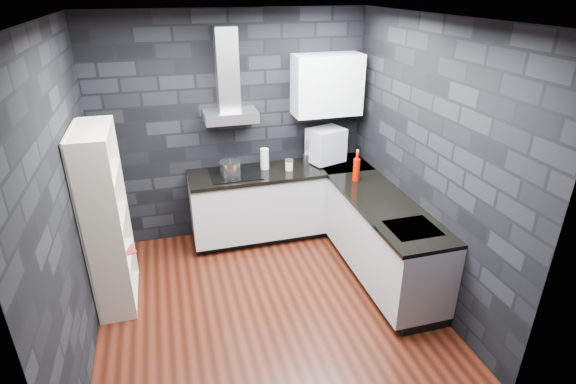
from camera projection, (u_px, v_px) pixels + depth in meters
name	position (u px, v px, depth m)	size (l,w,h in m)	color
ground	(267.00, 304.00, 4.53)	(3.20, 3.20, 0.00)	#42180D
ceiling	(260.00, 18.00, 3.38)	(3.20, 3.20, 0.00)	silver
wall_back	(233.00, 129.00, 5.37)	(3.20, 0.05, 2.70)	black
wall_front	(328.00, 293.00, 2.54)	(3.20, 0.05, 2.70)	black
wall_left	(64.00, 204.00, 3.55)	(0.05, 3.20, 2.70)	black
wall_right	(427.00, 163.00, 4.35)	(0.05, 3.20, 2.70)	black
toekick_back	(280.00, 229.00, 5.80)	(2.18, 0.50, 0.10)	black
toekick_right	(383.00, 273.00, 4.92)	(0.50, 1.78, 0.10)	black
counter_back_cab	(281.00, 200.00, 5.58)	(2.20, 0.60, 0.76)	#BCBDC1
counter_right_cab	(384.00, 240.00, 4.73)	(0.60, 1.80, 0.76)	#BCBDC1
counter_back_top	(281.00, 171.00, 5.40)	(2.20, 0.62, 0.04)	black
counter_right_top	(386.00, 206.00, 4.56)	(0.62, 1.80, 0.04)	black
counter_corner_top	(343.00, 164.00, 5.60)	(0.62, 0.62, 0.04)	black
hood_body	(231.00, 116.00, 5.10)	(0.60, 0.34, 0.12)	silver
hood_chimney	(227.00, 69.00, 4.94)	(0.24, 0.20, 0.90)	silver
upper_cabinet	(327.00, 85.00, 5.25)	(0.80, 0.35, 0.70)	white
cooktop	(236.00, 174.00, 5.26)	(0.58, 0.50, 0.01)	black
sink_rim	(413.00, 228.00, 4.12)	(0.44, 0.40, 0.01)	silver
pot	(230.00, 169.00, 5.19)	(0.24, 0.24, 0.14)	#BABBBE
glass_vase	(265.00, 159.00, 5.37)	(0.10, 0.10, 0.25)	silver
storage_jar	(289.00, 165.00, 5.36)	(0.09, 0.09, 0.11)	beige
utensil_crock	(307.00, 159.00, 5.52)	(0.10, 0.10, 0.13)	#BABBBE
appliance_garage	(326.00, 145.00, 5.52)	(0.41, 0.32, 0.41)	#B6B7BE
red_bottle	(356.00, 170.00, 5.04)	(0.08, 0.08, 0.26)	#AF0F00
bookshelf	(106.00, 220.00, 4.25)	(0.34, 0.80, 1.80)	beige
fruit_bowl	(105.00, 219.00, 4.18)	(0.23, 0.23, 0.06)	white
book_red	(114.00, 243.00, 4.49)	(0.18, 0.02, 0.24)	maroon
book_second	(109.00, 239.00, 4.53)	(0.18, 0.02, 0.24)	#B2B2B2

